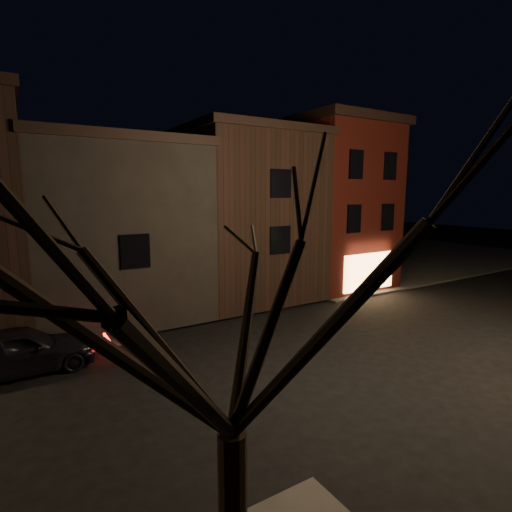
{
  "coord_description": "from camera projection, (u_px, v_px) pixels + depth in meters",
  "views": [
    {
      "loc": [
        -10.05,
        -10.84,
        6.1
      ],
      "look_at": [
        -0.5,
        4.54,
        3.2
      ],
      "focal_mm": 28.0,
      "sensor_mm": 36.0,
      "label": 1
    }
  ],
  "objects": [
    {
      "name": "row_building_b",
      "position": [
        108.0,
        227.0,
        20.42
      ],
      "size": [
        7.8,
        10.3,
        8.4
      ],
      "color": "black",
      "rests_on": "ground"
    },
    {
      "name": "ground",
      "position": [
        329.0,
        353.0,
        15.29
      ],
      "size": [
        120.0,
        120.0,
        0.0
      ],
      "primitive_type": "plane",
      "color": "black",
      "rests_on": "ground"
    },
    {
      "name": "row_building_a",
      "position": [
        232.0,
        213.0,
        24.12
      ],
      "size": [
        7.3,
        10.3,
        9.4
      ],
      "color": "black",
      "rests_on": "ground"
    },
    {
      "name": "corner_building",
      "position": [
        325.0,
        203.0,
        26.55
      ],
      "size": [
        6.5,
        8.5,
        10.5
      ],
      "color": "#4B120D",
      "rests_on": "ground"
    },
    {
      "name": "bare_tree_left",
      "position": [
        230.0,
        253.0,
        4.39
      ],
      "size": [
        5.6,
        5.6,
        7.5
      ],
      "color": "black",
      "rests_on": "sidewalk_near_left"
    },
    {
      "name": "parked_car_a",
      "position": [
        18.0,
        350.0,
        13.44
      ],
      "size": [
        4.87,
        2.01,
        1.65
      ],
      "primitive_type": "imported",
      "rotation": [
        0.0,
        0.0,
        1.58
      ],
      "color": "black",
      "rests_on": "ground"
    },
    {
      "name": "sidewalk_far_right",
      "position": [
        343.0,
        250.0,
        42.47
      ],
      "size": [
        30.0,
        30.0,
        0.12
      ],
      "primitive_type": "cube",
      "color": "#2D2B28",
      "rests_on": "ground"
    }
  ]
}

